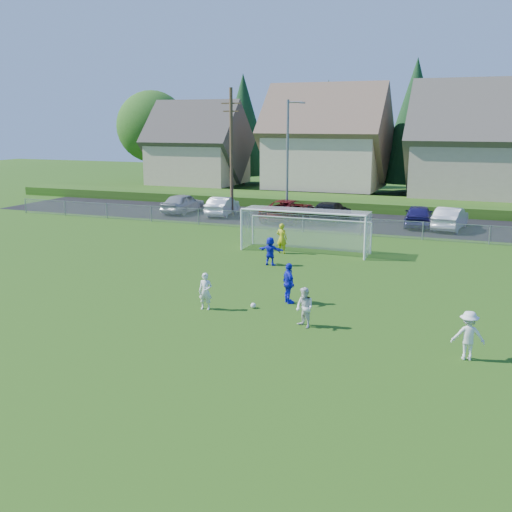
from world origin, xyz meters
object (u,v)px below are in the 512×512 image
object	(u,v)px
player_blue_a	(289,283)
car_a	(183,203)
car_b	(222,206)
car_f	(450,218)
soccer_ball	(253,305)
player_blue_b	(270,251)
car_d	(330,212)
soccer_goal	(306,224)
goalkeeper	(282,238)
player_white_a	(205,291)
car_e	(419,216)
car_c	(288,210)
player_white_c	(468,335)
player_white_b	(305,308)

from	to	relation	value
player_blue_a	car_a	xyz separation A→B (m)	(-16.09, 20.84, -0.05)
car_b	car_f	distance (m)	17.60
soccer_ball	player_blue_b	xyz separation A→B (m)	(-1.91, 7.28, 0.65)
car_d	soccer_goal	bearing A→B (deg)	99.23
soccer_ball	car_a	world-z (taller)	car_a
car_d	goalkeeper	bearing A→B (deg)	93.13
player_blue_a	car_a	size ratio (longest dim) A/B	0.36
soccer_ball	player_white_a	distance (m)	2.04
car_b	car_e	world-z (taller)	car_e
car_b	car_e	xyz separation A→B (m)	(15.39, 0.26, 0.06)
player_blue_a	car_c	distance (m)	21.40
car_d	soccer_goal	xyz separation A→B (m)	(1.31, -10.79, 0.86)
soccer_goal	car_f	bearing A→B (deg)	55.36
player_blue_b	soccer_ball	bearing A→B (deg)	108.84
car_c	player_white_a	bearing A→B (deg)	103.78
car_d	car_f	bearing A→B (deg)	-178.59
goalkeeper	car_f	world-z (taller)	goalkeeper
player_white_c	car_e	bearing A→B (deg)	-90.51
player_white_a	soccer_goal	size ratio (longest dim) A/B	0.20
player_white_a	player_blue_b	distance (m)	8.12
car_d	soccer_goal	world-z (taller)	soccer_goal
goalkeeper	soccer_goal	size ratio (longest dim) A/B	0.24
player_white_b	goalkeeper	bearing A→B (deg)	147.09
car_e	car_c	bearing A→B (deg)	0.18
car_b	car_d	distance (m)	8.93
soccer_ball	player_white_a	xyz separation A→B (m)	(-1.74, -0.84, 0.64)
car_a	car_f	bearing A→B (deg)	-176.63
player_blue_b	car_e	world-z (taller)	car_e
player_white_b	player_blue_b	bearing A→B (deg)	151.73
player_white_a	soccer_goal	xyz separation A→B (m)	(0.59, 12.15, 0.87)
player_white_a	player_white_b	world-z (taller)	player_white_a
player_blue_a	goalkeeper	size ratio (longest dim) A/B	0.98
player_white_c	car_b	size ratio (longest dim) A/B	0.35
player_white_a	soccer_ball	bearing A→B (deg)	17.82
player_blue_a	car_e	size ratio (longest dim) A/B	0.36
player_white_a	car_b	world-z (taller)	player_white_a
player_white_a	car_c	distance (m)	22.67
player_white_b	player_white_c	distance (m)	5.83
soccer_ball	player_blue_b	size ratio (longest dim) A/B	0.15
soccer_goal	soccer_ball	bearing A→B (deg)	-84.20
goalkeeper	player_blue_a	bearing A→B (deg)	118.40
player_white_c	goalkeeper	size ratio (longest dim) A/B	0.92
player_white_b	car_e	size ratio (longest dim) A/B	0.32
car_c	car_a	bearing A→B (deg)	0.74
car_e	car_f	distance (m)	2.24
player_white_b	car_e	distance (m)	23.80
player_blue_a	player_white_a	bearing A→B (deg)	85.08
car_c	player_blue_b	bearing A→B (deg)	108.55
goalkeeper	car_d	bearing A→B (deg)	-81.36
car_a	car_d	distance (m)	12.51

